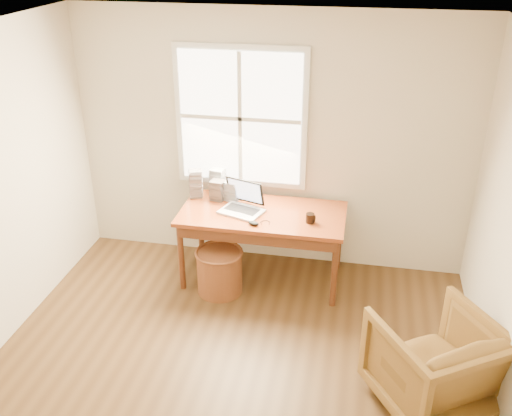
{
  "coord_description": "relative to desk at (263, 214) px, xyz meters",
  "views": [
    {
      "loc": [
        0.88,
        -3.04,
        3.25
      ],
      "look_at": [
        -0.04,
        1.65,
        0.86
      ],
      "focal_mm": 40.0,
      "sensor_mm": 36.0,
      "label": 1
    }
  ],
  "objects": [
    {
      "name": "mouse",
      "position": [
        -0.04,
        -0.28,
        0.04
      ],
      "size": [
        0.12,
        0.1,
        0.04
      ],
      "primitive_type": "ellipsoid",
      "rotation": [
        0.0,
        0.0,
        -0.34
      ],
      "color": "black",
      "rests_on": "desk"
    },
    {
      "name": "wicker_stool",
      "position": [
        -0.37,
        -0.32,
        -0.51
      ],
      "size": [
        0.57,
        0.57,
        0.44
      ],
      "primitive_type": "cylinder",
      "rotation": [
        0.0,
        0.0,
        0.37
      ],
      "color": "brown",
      "rests_on": "room_shell"
    },
    {
      "name": "coffee_mug",
      "position": [
        0.47,
        -0.13,
        0.07
      ],
      "size": [
        0.09,
        0.09,
        0.09
      ],
      "primitive_type": "cylinder",
      "rotation": [
        0.0,
        0.0,
        0.09
      ],
      "color": "black",
      "rests_on": "desk"
    },
    {
      "name": "cd_stack_d",
      "position": [
        -0.36,
        0.23,
        0.12
      ],
      "size": [
        0.18,
        0.17,
        0.2
      ],
      "primitive_type": "cube",
      "rotation": [
        0.0,
        0.0,
        -0.22
      ],
      "color": "silver",
      "rests_on": "desk"
    },
    {
      "name": "cd_stack_a",
      "position": [
        -0.53,
        0.34,
        0.16
      ],
      "size": [
        0.16,
        0.15,
        0.27
      ],
      "primitive_type": "cube",
      "rotation": [
        0.0,
        0.0,
        -0.22
      ],
      "color": "silver",
      "rests_on": "desk"
    },
    {
      "name": "armchair",
      "position": [
        1.55,
        -1.44,
        -0.36
      ],
      "size": [
        1.11,
        1.12,
        0.75
      ],
      "primitive_type": "imported",
      "rotation": [
        0.0,
        0.0,
        3.71
      ],
      "color": "brown",
      "rests_on": "room_shell"
    },
    {
      "name": "laptop",
      "position": [
        -0.2,
        -0.05,
        0.18
      ],
      "size": [
        0.54,
        0.55,
        0.32
      ],
      "primitive_type": null,
      "rotation": [
        0.0,
        0.0,
        -0.32
      ],
      "color": "silver",
      "rests_on": "desk"
    },
    {
      "name": "cd_stack_b",
      "position": [
        -0.5,
        0.19,
        0.12
      ],
      "size": [
        0.15,
        0.14,
        0.21
      ],
      "primitive_type": "cube",
      "rotation": [
        0.0,
        0.0,
        -0.19
      ],
      "color": "#26272B",
      "rests_on": "desk"
    },
    {
      "name": "cd_stack_c",
      "position": [
        -0.73,
        0.21,
        0.16
      ],
      "size": [
        0.16,
        0.15,
        0.29
      ],
      "primitive_type": "cube",
      "rotation": [
        0.0,
        0.0,
        0.32
      ],
      "color": "#989AA5",
      "rests_on": "desk"
    },
    {
      "name": "room_shell",
      "position": [
        -0.02,
        -1.64,
        0.59
      ],
      "size": [
        4.04,
        4.54,
        2.64
      ],
      "color": "#52371C",
      "rests_on": "ground"
    },
    {
      "name": "desk",
      "position": [
        0.0,
        0.0,
        0.0
      ],
      "size": [
        1.6,
        0.8,
        0.04
      ],
      "primitive_type": "cube",
      "color": "brown",
      "rests_on": "room_shell"
    }
  ]
}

